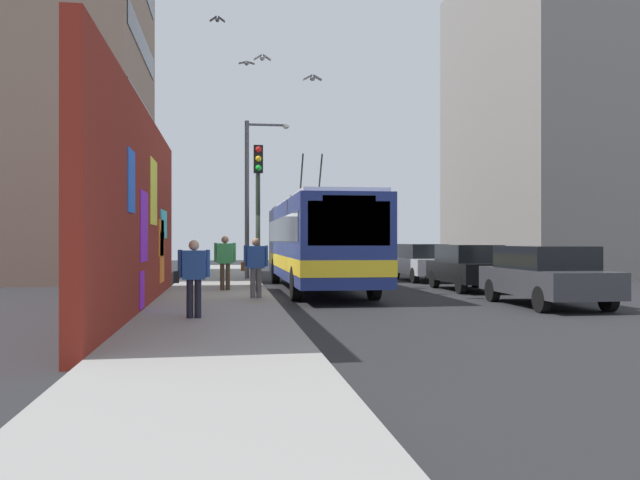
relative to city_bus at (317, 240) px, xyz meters
The scene contains 15 objects.
ground_plane 3.83m from the city_bus, 148.17° to the left, with size 80.00×80.00×0.00m, color #232326.
sidewalk_slab 4.77m from the city_bus, 130.46° to the left, with size 48.00×3.20×0.15m, color gray.
graffiti_wall 8.30m from the city_bus, 141.50° to the left, with size 14.82×0.32×4.85m.
building_far_left 16.29m from the city_bus, 51.15° to the left, with size 11.33×8.13×19.72m.
building_far_right 20.17m from the city_bus, 52.99° to the right, with size 13.90×9.60×16.80m.
city_bus is the anchor object (origin of this frame).
parked_car_dark_gray 8.28m from the city_bus, 140.84° to the right, with size 4.55×1.93×1.58m.
parked_car_black 5.33m from the city_bus, 98.04° to the right, with size 4.25×1.80×1.58m.
parked_car_silver 7.22m from the city_bus, 46.55° to the right, with size 4.64×1.73×1.58m.
pedestrian_midblock 3.53m from the city_bus, 115.25° to the left, with size 0.23×0.69×1.72m.
pedestrian_at_curb 5.12m from the city_bus, 152.88° to the left, with size 0.22×0.74×1.65m.
pedestrian_near_wall 9.96m from the city_bus, 157.64° to the left, with size 0.22×0.72×1.59m.
traffic_light 3.59m from the city_bus, 139.33° to the left, with size 0.49×0.28×4.50m.
street_lamp 5.90m from the city_bus, 21.85° to the left, with size 0.44×1.86×6.56m.
flying_pigeons 6.85m from the city_bus, 135.06° to the left, with size 4.91×3.82×3.72m.
Camera 1 is at (-20.25, 1.34, 1.72)m, focal length 37.97 mm.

